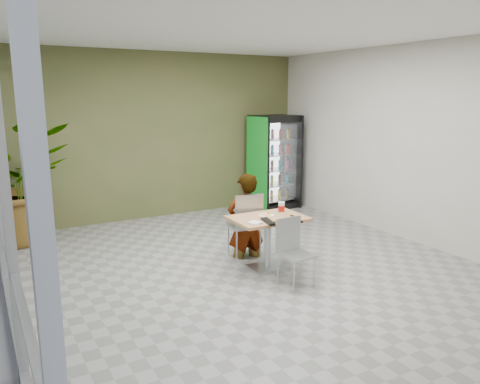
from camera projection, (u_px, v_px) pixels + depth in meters
name	position (u px, v px, depth m)	size (l,w,h in m)	color
ground	(254.00, 271.00, 6.45)	(7.00, 7.00, 0.00)	gray
room_envelope	(254.00, 156.00, 6.12)	(6.00, 7.00, 3.20)	beige
dining_table	(268.00, 232.00, 6.42)	(1.02, 0.72, 0.75)	tan
chair_far	(247.00, 220.00, 6.89)	(0.50, 0.50, 0.98)	#AAADAF
chair_near	(292.00, 246.00, 5.94)	(0.39, 0.40, 0.86)	#AAADAF
seated_woman	(246.00, 225.00, 6.96)	(0.58, 0.37, 1.56)	black
pizza_plate	(266.00, 215.00, 6.44)	(0.30, 0.28, 0.03)	white
soda_cup	(281.00, 208.00, 6.55)	(0.09, 0.09, 0.16)	white
napkin_stack	(255.00, 223.00, 6.06)	(0.15, 0.15, 0.02)	white
cafeteria_tray	(281.00, 220.00, 6.16)	(0.47, 0.34, 0.03)	black
beverage_fridge	(275.00, 162.00, 9.91)	(0.99, 0.80, 1.97)	black
potted_plant	(13.00, 184.00, 7.53)	(1.77, 1.53, 1.96)	#2F6729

